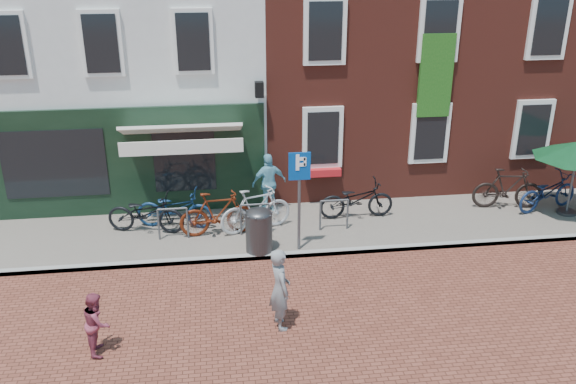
{
  "coord_description": "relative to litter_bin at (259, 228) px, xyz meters",
  "views": [
    {
      "loc": [
        -2.47,
        -12.5,
        6.85
      ],
      "look_at": [
        -0.71,
        0.9,
        1.31
      ],
      "focal_mm": 37.96,
      "sensor_mm": 36.0,
      "label": 1
    }
  ],
  "objects": [
    {
      "name": "bicycle_2",
      "position": [
        -2.01,
        1.58,
        -0.08
      ],
      "size": [
        2.06,
        1.09,
        1.03
      ],
      "primitive_type": "imported",
      "rotation": [
        0.0,
        0.0,
        1.35
      ],
      "color": "navy",
      "rests_on": "sidewalk"
    },
    {
      "name": "bicycle_3",
      "position": [
        0.02,
        1.11,
        -0.03
      ],
      "size": [
        1.97,
        1.12,
        1.14
      ],
      "primitive_type": "imported",
      "rotation": [
        0.0,
        0.0,
        1.9
      ],
      "color": "#B8B8BA",
      "rests_on": "sidewalk"
    },
    {
      "name": "bicycle_0",
      "position": [
        -2.72,
        1.38,
        -0.08
      ],
      "size": [
        2.06,
        1.12,
        1.03
      ],
      "primitive_type": "imported",
      "rotation": [
        0.0,
        0.0,
        1.33
      ],
      "color": "black",
      "rests_on": "sidewalk"
    },
    {
      "name": "bicycle_5",
      "position": [
        6.94,
        1.63,
        -0.03
      ],
      "size": [
        1.96,
        0.82,
        1.14
      ],
      "primitive_type": "imported",
      "rotation": [
        0.0,
        0.0,
        1.42
      ],
      "color": "black",
      "rests_on": "sidewalk"
    },
    {
      "name": "building_brick_mid",
      "position": [
        3.47,
        6.7,
        4.3
      ],
      "size": [
        6.0,
        8.0,
        10.0
      ],
      "primitive_type": "cube",
      "color": "maroon",
      "rests_on": "ground"
    },
    {
      "name": "cafe_person",
      "position": [
        0.47,
        2.29,
        0.21
      ],
      "size": [
        1.01,
        0.61,
        1.62
      ],
      "primitive_type": "imported",
      "rotation": [
        0.0,
        0.0,
        3.38
      ],
      "color": "#73BED5",
      "rests_on": "sidewalk"
    },
    {
      "name": "ground",
      "position": [
        1.47,
        -0.3,
        -0.7
      ],
      "size": [
        80.0,
        80.0,
        0.0
      ],
      "primitive_type": "plane",
      "color": "brown"
    },
    {
      "name": "building_stucco",
      "position": [
        -3.53,
        6.7,
        3.8
      ],
      "size": [
        8.0,
        8.0,
        9.0
      ],
      "primitive_type": "cube",
      "color": "silver",
      "rests_on": "ground"
    },
    {
      "name": "bicycle_1",
      "position": [
        -0.93,
        0.99,
        -0.03
      ],
      "size": [
        1.94,
        0.69,
        1.14
      ],
      "primitive_type": "imported",
      "rotation": [
        0.0,
        0.0,
        1.65
      ],
      "color": "#571D0B",
      "rests_on": "sidewalk"
    },
    {
      "name": "woman",
      "position": [
        0.14,
        -2.96,
        0.13
      ],
      "size": [
        0.51,
        0.67,
        1.65
      ],
      "primitive_type": "imported",
      "rotation": [
        0.0,
        0.0,
        1.77
      ],
      "color": "gray",
      "rests_on": "ground"
    },
    {
      "name": "bicycle_4",
      "position": [
        2.71,
        1.56,
        -0.08
      ],
      "size": [
        1.96,
        0.7,
        1.03
      ],
      "primitive_type": "imported",
      "rotation": [
        0.0,
        0.0,
        1.58
      ],
      "color": "black",
      "rests_on": "sidewalk"
    },
    {
      "name": "boy",
      "position": [
        -3.18,
        -3.3,
        -0.1
      ],
      "size": [
        0.5,
        0.61,
        1.19
      ],
      "primitive_type": "imported",
      "rotation": [
        0.0,
        0.0,
        1.65
      ],
      "color": "#8E374A",
      "rests_on": "ground"
    },
    {
      "name": "building_brick_right",
      "position": [
        9.47,
        6.7,
        4.3
      ],
      "size": [
        6.0,
        8.0,
        10.0
      ],
      "primitive_type": "cube",
      "color": "maroon",
      "rests_on": "ground"
    },
    {
      "name": "sidewalk",
      "position": [
        2.47,
        1.2,
        -0.65
      ],
      "size": [
        24.0,
        3.0,
        0.1
      ],
      "primitive_type": "cube",
      "color": "slate",
      "rests_on": "ground"
    },
    {
      "name": "bicycle_6",
      "position": [
        7.97,
        1.39,
        -0.08
      ],
      "size": [
        2.07,
        1.23,
        1.03
      ],
      "primitive_type": "imported",
      "rotation": [
        0.0,
        0.0,
        1.87
      ],
      "color": "#132346",
      "rests_on": "sidewalk"
    },
    {
      "name": "litter_bin",
      "position": [
        0.0,
        0.0,
        0.0
      ],
      "size": [
        0.63,
        0.63,
        1.16
      ],
      "color": "#353537",
      "rests_on": "sidewalk"
    },
    {
      "name": "parking_sign",
      "position": [
        0.94,
        -0.05,
        1.06
      ],
      "size": [
        0.5,
        0.08,
        2.43
      ],
      "color": "#4C4C4F",
      "rests_on": "sidewalk"
    }
  ]
}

